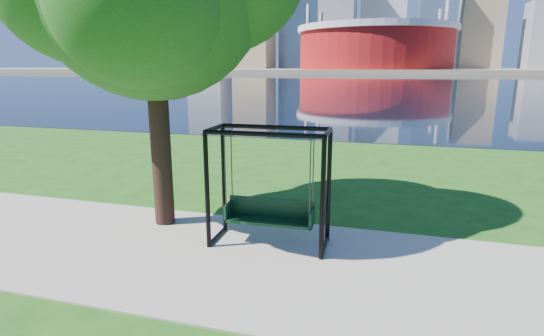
% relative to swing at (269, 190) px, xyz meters
% --- Properties ---
extents(ground, '(900.00, 900.00, 0.00)m').
position_rel_swing_xyz_m(ground, '(-0.03, -0.30, -1.08)').
color(ground, '#1E5114').
rests_on(ground, ground).
extents(path, '(120.00, 4.00, 0.03)m').
position_rel_swing_xyz_m(path, '(-0.03, -0.80, -1.06)').
color(path, '#9E937F').
rests_on(path, ground).
extents(river, '(900.00, 180.00, 0.02)m').
position_rel_swing_xyz_m(river, '(-0.03, 101.70, -1.07)').
color(river, black).
rests_on(river, ground).
extents(far_bank, '(900.00, 228.00, 2.00)m').
position_rel_swing_xyz_m(far_bank, '(-0.03, 305.70, -0.08)').
color(far_bank, '#937F60').
rests_on(far_bank, ground).
extents(stadium, '(83.00, 83.00, 32.00)m').
position_rel_swing_xyz_m(stadium, '(-10.03, 234.70, 13.15)').
color(stadium, maroon).
rests_on(stadium, far_bank).
extents(skyline, '(392.00, 66.00, 96.50)m').
position_rel_swing_xyz_m(skyline, '(-4.30, 319.09, 34.81)').
color(skyline, gray).
rests_on(skyline, far_bank).
extents(swing, '(2.21, 1.01, 2.23)m').
position_rel_swing_xyz_m(swing, '(0.00, 0.00, 0.00)').
color(swing, black).
rests_on(swing, ground).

